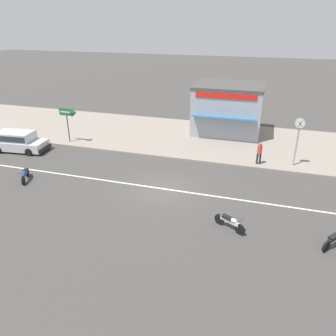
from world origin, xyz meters
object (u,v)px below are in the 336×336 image
Objects in this scene: minivan_silver_0 at (17,141)px; shopfront_corner_warung at (228,108)px; motorcycle_1 at (25,175)px; pedestrian_near_clock at (259,151)px; motorcycle_0 at (230,222)px; motorcycle_2 at (335,239)px; street_clock at (299,130)px; arrow_signboard at (72,114)px.

minivan_silver_0 is 0.76× the size of shopfront_corner_warung.
motorcycle_1 is 0.99× the size of pedestrian_near_clock.
minivan_silver_0 is 2.77× the size of motorcycle_0.
motorcycle_2 is at bearing 0.37° from motorcycle_0.
motorcycle_0 is 0.27× the size of shopfront_corner_warung.
street_clock is (16.91, 7.38, 2.32)m from motorcycle_1.
motorcycle_0 is at bearing -96.59° from pedestrian_near_clock.
motorcycle_2 is (4.83, 0.03, 0.00)m from motorcycle_0.
shopfront_corner_warung is at bearing 31.07° from minivan_silver_0.
shopfront_corner_warung reaches higher than minivan_silver_0.
minivan_silver_0 is 3.01× the size of motorcycle_2.
motorcycle_2 is at bearing -14.83° from minivan_silver_0.
arrow_signboard reaches higher than minivan_silver_0.
arrow_signboard is at bearing -178.73° from street_clock.
arrow_signboard is 13.60m from shopfront_corner_warung.
street_clock is (3.39, 8.99, 2.32)m from motorcycle_0.
arrow_signboard reaches higher than pedestrian_near_clock.
motorcycle_2 is at bearing -65.49° from pedestrian_near_clock.
minivan_silver_0 is 1.56× the size of arrow_signboard.
motorcycle_1 is at bearing -154.66° from pedestrian_near_clock.
street_clock is at bearing -48.25° from shopfront_corner_warung.
motorcycle_1 is 0.56× the size of arrow_signboard.
pedestrian_near_clock is at bearing 114.51° from motorcycle_2.
pedestrian_near_clock reaches higher than motorcycle_2.
motorcycle_0 is at bearing -110.65° from street_clock.
arrow_signboard is at bearing -150.65° from shopfront_corner_warung.
arrow_signboard is (-0.54, 6.99, 2.17)m from motorcycle_1.
street_clock is 2.09× the size of pedestrian_near_clock.
arrow_signboard is 0.48× the size of shopfront_corner_warung.
pedestrian_near_clock is at bearing 83.41° from motorcycle_0.
arrow_signboard reaches higher than motorcycle_0.
motorcycle_1 is at bearing -85.59° from arrow_signboard.
motorcycle_2 is 0.92× the size of pedestrian_near_clock.
arrow_signboard reaches higher than motorcycle_2.
arrow_signboard reaches higher than motorcycle_1.
minivan_silver_0 is 1.33× the size of street_clock.
motorcycle_1 and motorcycle_2 have the same top height.
arrow_signboard is (-17.45, -0.39, -0.15)m from street_clock.
arrow_signboard is at bearing 94.41° from motorcycle_1.
motorcycle_1 is at bearing 175.08° from motorcycle_2.
motorcycle_0 is 1.08× the size of motorcycle_2.
street_clock is at bearing 11.94° from pedestrian_near_clock.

